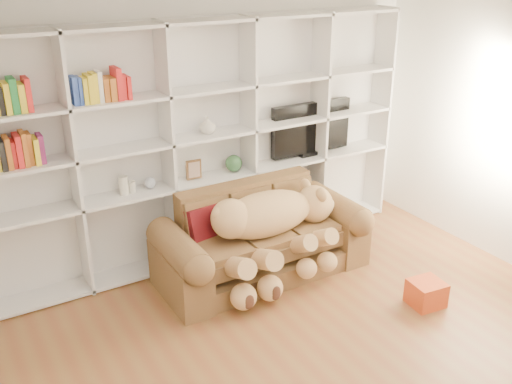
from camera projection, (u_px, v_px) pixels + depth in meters
floor at (353, 382)px, 4.23m from camera, size 5.00×5.00×0.00m
ceiling at (385, 0)px, 3.18m from camera, size 5.00×5.00×0.00m
wall_back at (200, 125)px, 5.68m from camera, size 5.00×0.02×2.70m
bookshelf at (184, 136)px, 5.48m from camera, size 4.43×0.35×2.40m
sofa at (261, 242)px, 5.56m from camera, size 2.04×0.88×0.86m
teddy_bear at (271, 225)px, 5.33m from camera, size 1.44×0.81×0.83m
throw_pillow at (204, 224)px, 5.32m from camera, size 0.36×0.24×0.35m
gift_box at (426, 293)px, 5.12m from camera, size 0.32×0.30×0.23m
tv at (311, 129)px, 6.24m from camera, size 0.99×0.18×0.58m
picture_frame at (194, 169)px, 5.59m from camera, size 0.16×0.04×0.20m
green_vase at (234, 163)px, 5.81m from camera, size 0.17×0.17×0.17m
figurine_tall at (124, 185)px, 5.26m from camera, size 0.12×0.12×0.18m
figurine_short at (132, 187)px, 5.31m from camera, size 0.08×0.08×0.11m
snow_globe at (150, 183)px, 5.39m from camera, size 0.11×0.11×0.11m
shelf_vase at (208, 125)px, 5.50m from camera, size 0.19×0.19×0.16m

